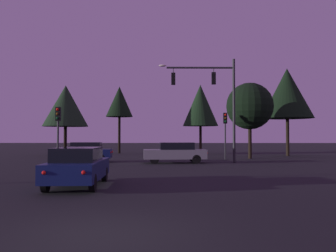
{
  "coord_description": "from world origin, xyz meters",
  "views": [
    {
      "loc": [
        1.45,
        -7.03,
        1.93
      ],
      "look_at": [
        0.92,
        20.84,
        2.78
      ],
      "focal_mm": 38.29,
      "sensor_mm": 36.0,
      "label": 1
    }
  ],
  "objects_px": {
    "traffic_light_corner_left": "(225,126)",
    "tree_lot_edge": "(66,106)",
    "tree_behind_sign": "(119,102)",
    "tree_right_cluster": "(250,106)",
    "car_nearside_lane": "(78,166)",
    "car_crossing_right": "(85,152)",
    "tree_left_far": "(200,105)",
    "traffic_light_corner_right": "(58,124)",
    "traffic_signal_mast_arm": "(214,93)",
    "car_crossing_left": "(175,152)",
    "tree_center_horizon": "(287,93)"
  },
  "relations": [
    {
      "from": "tree_center_horizon",
      "to": "tree_lot_edge",
      "type": "relative_size",
      "value": 1.21
    },
    {
      "from": "traffic_light_corner_right",
      "to": "tree_left_far",
      "type": "xyz_separation_m",
      "value": [
        10.47,
        18.19,
        2.8
      ]
    },
    {
      "from": "traffic_light_corner_left",
      "to": "tree_left_far",
      "type": "relative_size",
      "value": 0.5
    },
    {
      "from": "traffic_signal_mast_arm",
      "to": "traffic_light_corner_right",
      "type": "relative_size",
      "value": 2.01
    },
    {
      "from": "tree_left_far",
      "to": "traffic_light_corner_right",
      "type": "bearing_deg",
      "value": -119.92
    },
    {
      "from": "tree_right_cluster",
      "to": "tree_lot_edge",
      "type": "xyz_separation_m",
      "value": [
        -18.22,
        5.28,
        0.51
      ]
    },
    {
      "from": "tree_left_far",
      "to": "tree_lot_edge",
      "type": "relative_size",
      "value": 1.08
    },
    {
      "from": "tree_behind_sign",
      "to": "tree_left_far",
      "type": "height_order",
      "value": "tree_left_far"
    },
    {
      "from": "car_nearside_lane",
      "to": "tree_behind_sign",
      "type": "relative_size",
      "value": 0.59
    },
    {
      "from": "tree_behind_sign",
      "to": "tree_center_horizon",
      "type": "bearing_deg",
      "value": -16.44
    },
    {
      "from": "car_nearside_lane",
      "to": "tree_behind_sign",
      "type": "height_order",
      "value": "tree_behind_sign"
    },
    {
      "from": "traffic_light_corner_left",
      "to": "tree_lot_edge",
      "type": "height_order",
      "value": "tree_lot_edge"
    },
    {
      "from": "car_crossing_right",
      "to": "traffic_light_corner_right",
      "type": "bearing_deg",
      "value": -98.2
    },
    {
      "from": "traffic_light_corner_right",
      "to": "tree_right_cluster",
      "type": "distance_m",
      "value": 17.07
    },
    {
      "from": "traffic_signal_mast_arm",
      "to": "tree_behind_sign",
      "type": "height_order",
      "value": "tree_behind_sign"
    },
    {
      "from": "traffic_light_corner_left",
      "to": "tree_right_cluster",
      "type": "xyz_separation_m",
      "value": [
        2.46,
        1.88,
        1.86
      ]
    },
    {
      "from": "tree_left_far",
      "to": "tree_lot_edge",
      "type": "height_order",
      "value": "tree_left_far"
    },
    {
      "from": "tree_behind_sign",
      "to": "tree_right_cluster",
      "type": "xyz_separation_m",
      "value": [
        13.26,
        -9.93,
        -1.39
      ]
    },
    {
      "from": "traffic_light_corner_right",
      "to": "tree_right_cluster",
      "type": "relative_size",
      "value": 0.57
    },
    {
      "from": "tree_left_far",
      "to": "car_crossing_left",
      "type": "bearing_deg",
      "value": -101.31
    },
    {
      "from": "tree_lot_edge",
      "to": "traffic_signal_mast_arm",
      "type": "bearing_deg",
      "value": -36.49
    },
    {
      "from": "traffic_signal_mast_arm",
      "to": "tree_center_horizon",
      "type": "height_order",
      "value": "tree_center_horizon"
    },
    {
      "from": "traffic_light_corner_right",
      "to": "tree_lot_edge",
      "type": "bearing_deg",
      "value": 105.35
    },
    {
      "from": "traffic_light_corner_left",
      "to": "tree_behind_sign",
      "type": "height_order",
      "value": "tree_behind_sign"
    },
    {
      "from": "tree_behind_sign",
      "to": "tree_lot_edge",
      "type": "xyz_separation_m",
      "value": [
        -4.96,
        -4.65,
        -0.87
      ]
    },
    {
      "from": "car_crossing_right",
      "to": "tree_right_cluster",
      "type": "height_order",
      "value": "tree_right_cluster"
    },
    {
      "from": "car_crossing_left",
      "to": "tree_left_far",
      "type": "height_order",
      "value": "tree_left_far"
    },
    {
      "from": "car_crossing_left",
      "to": "car_crossing_right",
      "type": "bearing_deg",
      "value": 172.94
    },
    {
      "from": "traffic_light_corner_right",
      "to": "tree_behind_sign",
      "type": "relative_size",
      "value": 0.49
    },
    {
      "from": "traffic_light_corner_left",
      "to": "traffic_light_corner_right",
      "type": "xyz_separation_m",
      "value": [
        -11.78,
        -7.35,
        -0.07
      ]
    },
    {
      "from": "traffic_signal_mast_arm",
      "to": "traffic_light_corner_right",
      "type": "bearing_deg",
      "value": -159.94
    },
    {
      "from": "traffic_signal_mast_arm",
      "to": "car_crossing_left",
      "type": "xyz_separation_m",
      "value": [
        -2.92,
        -0.21,
        -4.43
      ]
    },
    {
      "from": "car_crossing_left",
      "to": "car_crossing_right",
      "type": "height_order",
      "value": "same"
    },
    {
      "from": "traffic_signal_mast_arm",
      "to": "tree_left_far",
      "type": "distance_m",
      "value": 14.37
    },
    {
      "from": "car_crossing_right",
      "to": "tree_right_cluster",
      "type": "bearing_deg",
      "value": 19.3
    },
    {
      "from": "traffic_signal_mast_arm",
      "to": "car_nearside_lane",
      "type": "xyz_separation_m",
      "value": [
        -6.71,
        -12.78,
        -4.43
      ]
    },
    {
      "from": "traffic_light_corner_right",
      "to": "car_crossing_right",
      "type": "distance_m",
      "value": 4.92
    },
    {
      "from": "car_crossing_right",
      "to": "tree_center_horizon",
      "type": "xyz_separation_m",
      "value": [
        18.38,
        9.37,
        5.59
      ]
    },
    {
      "from": "car_nearside_lane",
      "to": "tree_left_far",
      "type": "relative_size",
      "value": 0.59
    },
    {
      "from": "tree_behind_sign",
      "to": "tree_left_far",
      "type": "bearing_deg",
      "value": -5.87
    },
    {
      "from": "traffic_light_corner_right",
      "to": "tree_behind_sign",
      "type": "height_order",
      "value": "tree_behind_sign"
    },
    {
      "from": "traffic_signal_mast_arm",
      "to": "traffic_light_corner_left",
      "type": "relative_size",
      "value": 1.96
    },
    {
      "from": "tree_left_far",
      "to": "tree_right_cluster",
      "type": "relative_size",
      "value": 1.17
    },
    {
      "from": "car_nearside_lane",
      "to": "car_crossing_left",
      "type": "height_order",
      "value": "same"
    },
    {
      "from": "car_crossing_right",
      "to": "traffic_light_corner_left",
      "type": "bearing_deg",
      "value": 14.52
    },
    {
      "from": "tree_lot_edge",
      "to": "car_nearside_lane",
      "type": "bearing_deg",
      "value": -71.74
    },
    {
      "from": "car_nearside_lane",
      "to": "tree_behind_sign",
      "type": "xyz_separation_m",
      "value": [
        -2.78,
        28.12,
        5.27
      ]
    },
    {
      "from": "car_crossing_right",
      "to": "tree_lot_edge",
      "type": "bearing_deg",
      "value": 114.75
    },
    {
      "from": "traffic_signal_mast_arm",
      "to": "traffic_light_corner_left",
      "type": "height_order",
      "value": "traffic_signal_mast_arm"
    },
    {
      "from": "car_crossing_left",
      "to": "tree_behind_sign",
      "type": "relative_size",
      "value": 0.6
    }
  ]
}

